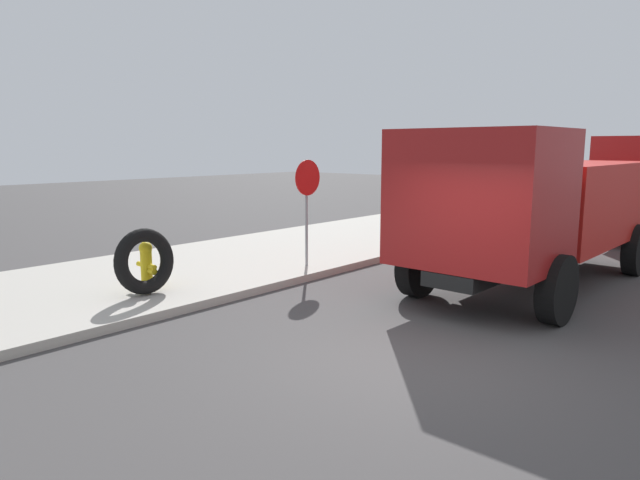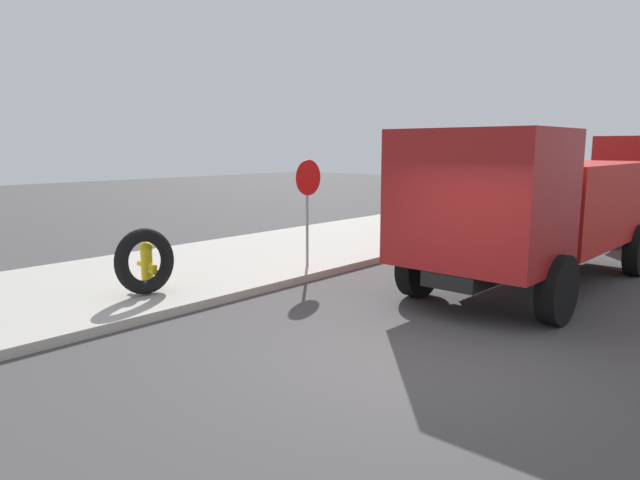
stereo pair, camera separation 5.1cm
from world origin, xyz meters
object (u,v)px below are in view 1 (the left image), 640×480
Objects in this scene: fire_hydrant at (147,264)px; dump_truck_red at (534,205)px; loose_tire at (145,261)px; stop_sign at (307,193)px.

dump_truck_red reaches higher than fire_hydrant.
dump_truck_red is at bearing -39.63° from loose_tire.
dump_truck_red is (1.95, -4.16, -0.14)m from stop_sign.
loose_tire is 0.17× the size of dump_truck_red.
stop_sign reaches higher than loose_tire.
fire_hydrant is at bearing 166.53° from stop_sign.
loose_tire is at bearing 172.28° from stop_sign.
stop_sign is 0.33× the size of dump_truck_red.
stop_sign is at bearing -7.72° from loose_tire.
dump_truck_red is (5.39, -4.99, 0.99)m from fire_hydrant.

